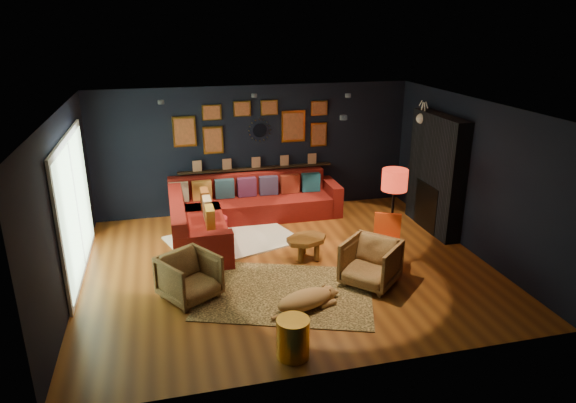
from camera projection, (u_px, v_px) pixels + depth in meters
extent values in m
plane|color=brown|center=(287.00, 265.00, 8.44)|extent=(6.50, 6.50, 0.00)
plane|color=black|center=(255.00, 150.00, 10.52)|extent=(6.50, 0.00, 6.50)
plane|color=black|center=(348.00, 269.00, 5.49)|extent=(6.50, 0.00, 6.50)
plane|color=black|center=(65.00, 208.00, 7.27)|extent=(0.00, 5.50, 5.50)
plane|color=black|center=(472.00, 176.00, 8.74)|extent=(0.00, 5.50, 5.50)
plane|color=beige|center=(287.00, 107.00, 7.57)|extent=(6.50, 6.50, 0.00)
cube|color=maroon|center=(251.00, 208.00, 10.39)|extent=(3.20, 0.95, 0.42)
cube|color=maroon|center=(247.00, 183.00, 10.57)|extent=(3.20, 0.24, 0.46)
cube|color=maroon|center=(331.00, 197.00, 10.73)|extent=(0.22, 0.95, 0.64)
cube|color=maroon|center=(199.00, 234.00, 9.13)|extent=(0.95, 2.20, 0.42)
cube|color=maroon|center=(177.00, 214.00, 8.91)|extent=(0.24, 2.20, 0.46)
cube|color=maroon|center=(204.00, 252.00, 8.18)|extent=(0.95, 0.22, 0.64)
cube|color=beige|center=(179.00, 192.00, 10.07)|extent=(0.38, 0.14, 0.38)
cube|color=orange|center=(202.00, 190.00, 10.17)|extent=(0.38, 0.14, 0.38)
cube|color=#27465B|center=(225.00, 189.00, 10.27)|extent=(0.38, 0.14, 0.38)
cube|color=#56254B|center=(247.00, 187.00, 10.37)|extent=(0.38, 0.14, 0.38)
cube|color=#393050|center=(269.00, 185.00, 10.48)|extent=(0.38, 0.14, 0.38)
cube|color=maroon|center=(290.00, 184.00, 10.58)|extent=(0.38, 0.14, 0.38)
cube|color=navy|center=(311.00, 182.00, 10.68)|extent=(0.38, 0.14, 0.38)
cube|color=brown|center=(205.00, 199.00, 9.67)|extent=(0.14, 0.38, 0.38)
cube|color=tan|center=(207.00, 208.00, 9.21)|extent=(0.14, 0.38, 0.38)
cube|color=#BD8728|center=(210.00, 218.00, 8.76)|extent=(0.14, 0.38, 0.38)
cube|color=black|center=(256.00, 168.00, 10.59)|extent=(3.20, 0.12, 0.04)
cube|color=gold|center=(184.00, 132.00, 10.03)|extent=(0.45, 0.03, 0.60)
cube|color=#AD522F|center=(184.00, 132.00, 10.01)|extent=(0.38, 0.01, 0.51)
cube|color=gold|center=(213.00, 140.00, 10.22)|extent=(0.40, 0.03, 0.55)
cube|color=#AD522F|center=(213.00, 140.00, 10.20)|extent=(0.34, 0.01, 0.47)
cube|color=gold|center=(212.00, 113.00, 10.03)|extent=(0.38, 0.03, 0.30)
cube|color=#AD522F|center=(212.00, 113.00, 10.02)|extent=(0.32, 0.01, 0.25)
cube|color=gold|center=(293.00, 126.00, 10.52)|extent=(0.50, 0.03, 0.65)
cube|color=#AD522F|center=(293.00, 126.00, 10.51)|extent=(0.42, 0.01, 0.55)
cube|color=gold|center=(319.00, 134.00, 10.72)|extent=(0.35, 0.03, 0.50)
cube|color=#AD522F|center=(319.00, 135.00, 10.70)|extent=(0.30, 0.01, 0.42)
cube|color=gold|center=(319.00, 108.00, 10.53)|extent=(0.35, 0.03, 0.30)
cube|color=#AD522F|center=(319.00, 108.00, 10.51)|extent=(0.30, 0.01, 0.25)
cube|color=gold|center=(242.00, 109.00, 10.15)|extent=(0.35, 0.03, 0.30)
cube|color=#AD522F|center=(242.00, 109.00, 10.14)|extent=(0.30, 0.01, 0.25)
cube|color=gold|center=(269.00, 108.00, 10.28)|extent=(0.35, 0.03, 0.30)
cube|color=#AD522F|center=(269.00, 108.00, 10.26)|extent=(0.30, 0.01, 0.25)
cylinder|color=silver|center=(260.00, 130.00, 10.38)|extent=(0.28, 0.03, 0.28)
cone|color=gold|center=(270.00, 130.00, 10.43)|extent=(0.03, 0.16, 0.03)
cone|color=gold|center=(270.00, 126.00, 10.40)|extent=(0.04, 0.16, 0.04)
cone|color=gold|center=(267.00, 122.00, 10.37)|extent=(0.04, 0.16, 0.04)
cone|color=gold|center=(264.00, 120.00, 10.33)|extent=(0.04, 0.16, 0.04)
cone|color=gold|center=(260.00, 120.00, 10.31)|extent=(0.03, 0.16, 0.03)
cone|color=gold|center=(255.00, 121.00, 10.30)|extent=(0.04, 0.16, 0.04)
cone|color=gold|center=(252.00, 123.00, 10.30)|extent=(0.04, 0.16, 0.04)
cone|color=gold|center=(250.00, 127.00, 10.31)|extent=(0.04, 0.16, 0.04)
cone|color=gold|center=(249.00, 131.00, 10.33)|extent=(0.03, 0.16, 0.03)
cone|color=gold|center=(250.00, 135.00, 10.37)|extent=(0.04, 0.16, 0.04)
cone|color=gold|center=(252.00, 138.00, 10.40)|extent=(0.04, 0.16, 0.04)
cone|color=gold|center=(256.00, 140.00, 10.43)|extent=(0.04, 0.16, 0.04)
cone|color=gold|center=(260.00, 141.00, 10.46)|extent=(0.03, 0.16, 0.03)
cone|color=gold|center=(264.00, 140.00, 10.47)|extent=(0.04, 0.16, 0.04)
cone|color=gold|center=(267.00, 137.00, 10.47)|extent=(0.04, 0.16, 0.04)
cone|color=gold|center=(270.00, 134.00, 10.46)|extent=(0.04, 0.16, 0.04)
cube|color=black|center=(436.00, 173.00, 9.60)|extent=(0.30, 1.60, 2.20)
cube|color=black|center=(430.00, 206.00, 9.80)|extent=(0.20, 0.80, 0.90)
cone|color=white|center=(432.00, 118.00, 9.76)|extent=(0.35, 0.28, 0.28)
sphere|color=white|center=(421.00, 119.00, 9.71)|extent=(0.20, 0.20, 0.20)
cylinder|color=white|center=(425.00, 110.00, 9.60)|extent=(0.02, 0.10, 0.28)
cylinder|color=white|center=(422.00, 109.00, 9.71)|extent=(0.02, 0.10, 0.28)
cube|color=white|center=(75.00, 207.00, 7.90)|extent=(0.04, 2.80, 2.20)
cube|color=#B5E4AE|center=(77.00, 207.00, 7.90)|extent=(0.01, 2.60, 2.00)
cube|color=white|center=(77.00, 207.00, 7.90)|extent=(0.02, 0.06, 2.00)
cylinder|color=black|center=(161.00, 102.00, 8.28)|extent=(0.10, 0.10, 0.06)
cylinder|color=black|center=(254.00, 96.00, 9.00)|extent=(0.10, 0.10, 0.06)
cylinder|color=black|center=(348.00, 96.00, 9.00)|extent=(0.10, 0.10, 0.06)
cylinder|color=black|center=(343.00, 118.00, 6.99)|extent=(0.10, 0.10, 0.06)
cube|color=white|center=(233.00, 239.00, 9.40)|extent=(2.54, 2.17, 0.03)
cube|color=tan|center=(286.00, 293.00, 7.59)|extent=(2.98, 2.55, 0.01)
cylinder|color=brown|center=(301.00, 254.00, 8.45)|extent=(0.09, 0.09, 0.30)
cylinder|color=brown|center=(317.00, 252.00, 8.52)|extent=(0.09, 0.09, 0.30)
cylinder|color=brown|center=(303.00, 245.00, 8.78)|extent=(0.09, 0.09, 0.30)
cylinder|color=#A31B25|center=(214.00, 226.00, 9.52)|extent=(0.51, 0.51, 0.33)
imported|color=#C28448|center=(189.00, 275.00, 7.34)|extent=(0.97, 0.96, 0.74)
imported|color=#C28448|center=(371.00, 261.00, 7.73)|extent=(1.03, 1.04, 0.78)
cylinder|color=gold|center=(293.00, 338.00, 6.10)|extent=(0.40, 0.40, 0.50)
cylinder|color=black|center=(374.00, 260.00, 8.13)|extent=(0.03, 0.03, 0.45)
cylinder|color=black|center=(395.00, 262.00, 8.06)|extent=(0.03, 0.03, 0.45)
cylinder|color=black|center=(376.00, 252.00, 8.42)|extent=(0.03, 0.03, 0.45)
cylinder|color=black|center=(395.00, 253.00, 8.35)|extent=(0.03, 0.03, 0.45)
cube|color=red|center=(386.00, 244.00, 8.17)|extent=(0.57, 0.57, 0.06)
cube|color=red|center=(387.00, 226.00, 8.25)|extent=(0.40, 0.24, 0.43)
cylinder|color=black|center=(389.00, 254.00, 8.80)|extent=(0.26, 0.26, 0.04)
cylinder|color=black|center=(392.00, 220.00, 8.58)|extent=(0.04, 0.04, 1.24)
cylinder|color=red|center=(395.00, 180.00, 8.35)|extent=(0.42, 0.42, 0.35)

